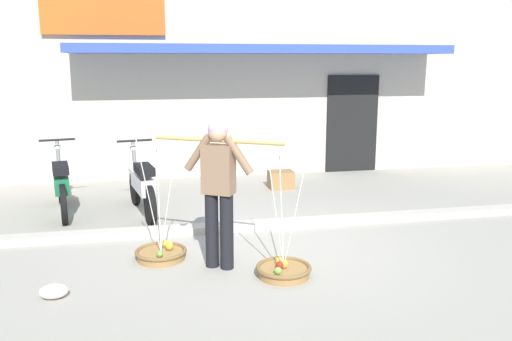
# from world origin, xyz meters

# --- Properties ---
(ground_plane) EXTENTS (90.00, 90.00, 0.00)m
(ground_plane) POSITION_xyz_m (0.00, 0.00, 0.00)
(ground_plane) COLOR #9E998C
(sidewalk_curb) EXTENTS (20.00, 0.24, 0.10)m
(sidewalk_curb) POSITION_xyz_m (0.00, 0.70, 0.05)
(sidewalk_curb) COLOR #BAB4A5
(sidewalk_curb) RESTS_ON ground
(fruit_vendor) EXTENTS (1.31, 0.81, 1.70)m
(fruit_vendor) POSITION_xyz_m (-0.52, -0.58, 0.98)
(fruit_vendor) COLOR black
(fruit_vendor) RESTS_ON ground
(fruit_basket_left_side) EXTENTS (0.61, 0.61, 1.45)m
(fruit_basket_left_side) POSITION_xyz_m (0.13, -0.96, 0.08)
(fruit_basket_left_side) COLOR #9E7542
(fruit_basket_left_side) RESTS_ON ground
(fruit_basket_right_side) EXTENTS (0.61, 0.61, 1.45)m
(fruit_basket_right_side) POSITION_xyz_m (-1.16, -0.19, 0.08)
(fruit_basket_right_side) COLOR #9E7542
(fruit_basket_right_side) RESTS_ON ground
(motorcycle_nearest_shop) EXTENTS (0.56, 1.80, 1.09)m
(motorcycle_nearest_shop) POSITION_xyz_m (-2.58, 2.04, 0.45)
(motorcycle_nearest_shop) COLOR black
(motorcycle_nearest_shop) RESTS_ON ground
(motorcycle_second_in_row) EXTENTS (0.56, 1.80, 1.09)m
(motorcycle_second_in_row) POSITION_xyz_m (-1.38, 1.71, 0.45)
(motorcycle_second_in_row) COLOR black
(motorcycle_second_in_row) RESTS_ON ground
(storefront_building) EXTENTS (13.00, 6.00, 4.20)m
(storefront_building) POSITION_xyz_m (0.96, 6.66, 2.10)
(storefront_building) COLOR beige
(storefront_building) RESTS_ON ground
(plastic_litter_bag) EXTENTS (0.28, 0.22, 0.14)m
(plastic_litter_bag) POSITION_xyz_m (-2.23, -1.04, 0.07)
(plastic_litter_bag) COLOR silver
(plastic_litter_bag) RESTS_ON ground
(wooden_crate) EXTENTS (0.44, 0.36, 0.32)m
(wooden_crate) POSITION_xyz_m (1.08, 2.94, 0.16)
(wooden_crate) COLOR olive
(wooden_crate) RESTS_ON ground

